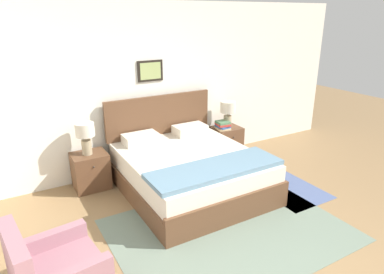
% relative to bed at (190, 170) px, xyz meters
% --- Properties ---
extents(wall_back, '(7.65, 0.09, 2.60)m').
position_rel_bed_xyz_m(wall_back, '(-0.12, 1.08, 0.99)').
color(wall_back, silver).
rests_on(wall_back, ground_plane).
extents(area_rug_main, '(2.65, 1.99, 0.01)m').
position_rel_bed_xyz_m(area_rug_main, '(-0.09, -1.09, -0.31)').
color(area_rug_main, slate).
rests_on(area_rug_main, ground_plane).
extents(area_rug_bedside, '(0.80, 1.41, 0.01)m').
position_rel_bed_xyz_m(area_rug_bedside, '(1.25, -0.54, -0.31)').
color(area_rug_bedside, '#47567F').
rests_on(area_rug_bedside, ground_plane).
extents(bed, '(1.78, 2.03, 1.20)m').
position_rel_bed_xyz_m(bed, '(0.00, 0.00, 0.00)').
color(bed, brown).
rests_on(bed, ground_plane).
extents(nightstand_near_window, '(0.49, 0.44, 0.53)m').
position_rel_bed_xyz_m(nightstand_near_window, '(-1.20, 0.79, -0.05)').
color(nightstand_near_window, brown).
rests_on(nightstand_near_window, ground_plane).
extents(nightstand_by_door, '(0.49, 0.44, 0.53)m').
position_rel_bed_xyz_m(nightstand_by_door, '(1.20, 0.79, -0.05)').
color(nightstand_by_door, brown).
rests_on(nightstand_by_door, ground_plane).
extents(table_lamp_near_window, '(0.26, 0.26, 0.46)m').
position_rel_bed_xyz_m(table_lamp_near_window, '(-1.22, 0.79, 0.52)').
color(table_lamp_near_window, gray).
rests_on(table_lamp_near_window, nightstand_near_window).
extents(table_lamp_by_door, '(0.26, 0.26, 0.46)m').
position_rel_bed_xyz_m(table_lamp_by_door, '(1.22, 0.79, 0.52)').
color(table_lamp_by_door, gray).
rests_on(table_lamp_by_door, nightstand_by_door).
extents(book_thick_bottom, '(0.24, 0.26, 0.03)m').
position_rel_bed_xyz_m(book_thick_bottom, '(1.09, 0.75, 0.23)').
color(book_thick_bottom, beige).
rests_on(book_thick_bottom, nightstand_by_door).
extents(book_hardcover_middle, '(0.19, 0.24, 0.04)m').
position_rel_bed_xyz_m(book_hardcover_middle, '(1.09, 0.75, 0.27)').
color(book_hardcover_middle, '#335693').
rests_on(book_hardcover_middle, book_thick_bottom).
extents(book_novel_upper, '(0.25, 0.27, 0.03)m').
position_rel_bed_xyz_m(book_novel_upper, '(1.09, 0.75, 0.30)').
color(book_novel_upper, '#B7332D').
rests_on(book_novel_upper, book_hardcover_middle).
extents(book_slim_near_top, '(0.22, 0.22, 0.04)m').
position_rel_bed_xyz_m(book_slim_near_top, '(1.09, 0.75, 0.34)').
color(book_slim_near_top, '#4C7551').
rests_on(book_slim_near_top, book_novel_upper).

